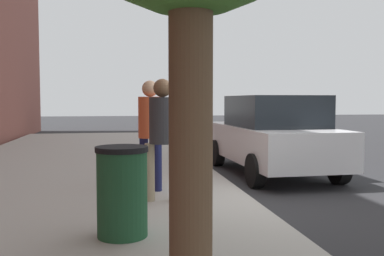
{
  "coord_description": "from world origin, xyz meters",
  "views": [
    {
      "loc": [
        -6.64,
        2.05,
        1.67
      ],
      "look_at": [
        1.27,
        0.71,
        1.16
      ],
      "focal_mm": 40.84,
      "sensor_mm": 36.0,
      "label": 1
    }
  ],
  "objects_px": {
    "trash_bin": "(122,191)",
    "parking_meter": "(201,128)",
    "pedestrian_bystander": "(163,129)",
    "pedestrian_at_meter": "(150,124)",
    "parked_sedan_near": "(272,135)"
  },
  "relations": [
    {
      "from": "trash_bin",
      "to": "parking_meter",
      "type": "bearing_deg",
      "value": -26.73
    },
    {
      "from": "parking_meter",
      "to": "pedestrian_bystander",
      "type": "height_order",
      "value": "pedestrian_bystander"
    },
    {
      "from": "pedestrian_at_meter",
      "to": "trash_bin",
      "type": "xyz_separation_m",
      "value": [
        -2.55,
        0.5,
        -0.6
      ]
    },
    {
      "from": "pedestrian_at_meter",
      "to": "pedestrian_bystander",
      "type": "height_order",
      "value": "pedestrian_at_meter"
    },
    {
      "from": "pedestrian_bystander",
      "to": "parked_sedan_near",
      "type": "distance_m",
      "value": 3.99
    },
    {
      "from": "parking_meter",
      "to": "pedestrian_at_meter",
      "type": "height_order",
      "value": "pedestrian_at_meter"
    },
    {
      "from": "parked_sedan_near",
      "to": "trash_bin",
      "type": "bearing_deg",
      "value": 142.99
    },
    {
      "from": "parking_meter",
      "to": "parked_sedan_near",
      "type": "xyz_separation_m",
      "value": [
        1.62,
        -1.93,
        -0.27
      ]
    },
    {
      "from": "pedestrian_at_meter",
      "to": "pedestrian_bystander",
      "type": "xyz_separation_m",
      "value": [
        -0.94,
        -0.12,
        -0.01
      ]
    },
    {
      "from": "pedestrian_at_meter",
      "to": "parked_sedan_near",
      "type": "height_order",
      "value": "pedestrian_at_meter"
    },
    {
      "from": "parking_meter",
      "to": "parked_sedan_near",
      "type": "relative_size",
      "value": 0.32
    },
    {
      "from": "pedestrian_at_meter",
      "to": "pedestrian_bystander",
      "type": "relative_size",
      "value": 1.01
    },
    {
      "from": "trash_bin",
      "to": "pedestrian_at_meter",
      "type": "bearing_deg",
      "value": -11.1
    },
    {
      "from": "pedestrian_bystander",
      "to": "pedestrian_at_meter",
      "type": "bearing_deg",
      "value": 24.99
    },
    {
      "from": "parking_meter",
      "to": "parked_sedan_near",
      "type": "distance_m",
      "value": 2.53
    }
  ]
}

